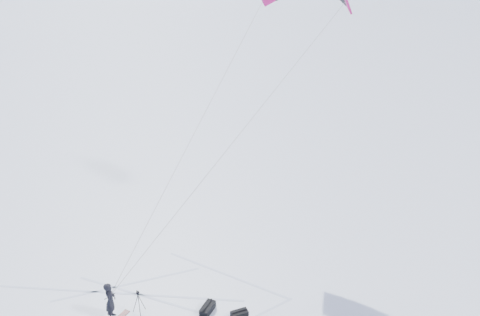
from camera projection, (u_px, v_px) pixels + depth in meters
horizon_hills at (160, 273)px, 19.17m from camera, size 704.00×704.00×8.00m
tripod at (138, 299)px, 20.82m from camera, size 0.58×0.56×1.20m
gear_bag_a at (208, 308)px, 21.15m from camera, size 0.97×0.87×0.40m
gear_bag_b at (239, 314)px, 20.87m from camera, size 0.81×0.47×0.35m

